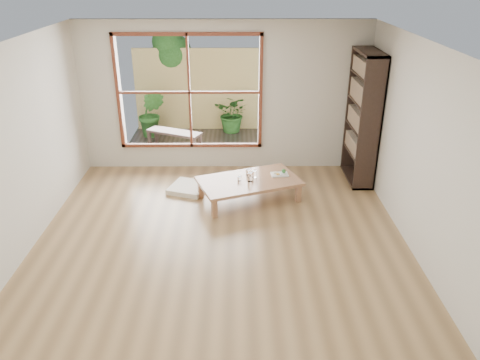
% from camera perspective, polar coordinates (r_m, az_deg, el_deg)
% --- Properties ---
extents(ground, '(5.00, 5.00, 0.00)m').
position_cam_1_polar(ground, '(6.51, -2.29, -6.83)').
color(ground, tan).
rests_on(ground, ground).
extents(low_table, '(1.75, 1.35, 0.34)m').
position_cam_1_polar(low_table, '(7.35, 1.10, -0.26)').
color(low_table, '#9C6D4B').
rests_on(low_table, ground).
extents(floor_cushion, '(0.71, 0.71, 0.08)m').
position_cam_1_polar(floor_cushion, '(7.80, -6.31, -0.94)').
color(floor_cushion, white).
rests_on(floor_cushion, ground).
extents(bookshelf, '(0.35, 0.98, 2.19)m').
position_cam_1_polar(bookshelf, '(8.06, 14.74, 7.30)').
color(bookshelf, '#30201A').
rests_on(bookshelf, ground).
extents(glass_tall, '(0.08, 0.08, 0.15)m').
position_cam_1_polar(glass_tall, '(7.25, 1.23, 0.36)').
color(glass_tall, silver).
rests_on(glass_tall, low_table).
extents(glass_mid, '(0.08, 0.08, 0.11)m').
position_cam_1_polar(glass_mid, '(7.40, 1.75, 0.75)').
color(glass_mid, silver).
rests_on(glass_mid, low_table).
extents(glass_short, '(0.08, 0.08, 0.10)m').
position_cam_1_polar(glass_short, '(7.47, 1.03, 0.96)').
color(glass_short, silver).
rests_on(glass_short, low_table).
extents(glass_small, '(0.06, 0.06, 0.07)m').
position_cam_1_polar(glass_small, '(7.28, -0.07, 0.17)').
color(glass_small, silver).
rests_on(glass_small, low_table).
extents(food_tray, '(0.29, 0.22, 0.08)m').
position_cam_1_polar(food_tray, '(7.52, 4.94, 0.79)').
color(food_tray, white).
rests_on(food_tray, low_table).
extents(deck, '(2.80, 2.00, 0.05)m').
position_cam_1_polar(deck, '(9.75, -5.20, 4.28)').
color(deck, '#352E27').
rests_on(deck, ground).
extents(garden_bench, '(1.15, 0.76, 0.35)m').
position_cam_1_polar(garden_bench, '(9.48, -8.02, 5.58)').
color(garden_bench, '#30201A').
rests_on(garden_bench, deck).
extents(bamboo_fence, '(2.80, 0.06, 1.80)m').
position_cam_1_polar(bamboo_fence, '(10.43, -4.97, 10.86)').
color(bamboo_fence, tan).
rests_on(bamboo_fence, ground).
extents(shrub_right, '(0.91, 0.84, 0.84)m').
position_cam_1_polar(shrub_right, '(10.30, -0.85, 8.12)').
color(shrub_right, '#2A6625').
rests_on(shrub_right, deck).
extents(shrub_left, '(0.59, 0.49, 1.02)m').
position_cam_1_polar(shrub_left, '(10.15, -10.73, 7.98)').
color(shrub_left, '#2A6625').
rests_on(shrub_left, deck).
extents(garden_tree, '(1.04, 0.85, 2.22)m').
position_cam_1_polar(garden_tree, '(10.65, -8.76, 14.95)').
color(garden_tree, '#4C3D2D').
rests_on(garden_tree, ground).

